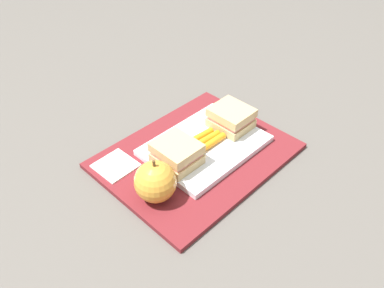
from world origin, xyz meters
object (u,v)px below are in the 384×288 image
Objects in this scene: apple at (155,182)px; paper_napkin at (116,166)px; sandwich_half_right at (177,153)px; sandwich_half_left at (231,118)px; food_tray at (205,145)px; carrot_sticks_bundle at (205,140)px.

apple reaches higher than paper_napkin.
sandwich_half_right is 0.12m from paper_napkin.
paper_napkin is at bearing -19.61° from sandwich_half_left.
sandwich_half_left is at bearing 180.00° from food_tray.
food_tray reaches higher than paper_napkin.
carrot_sticks_bundle is 1.13× the size of paper_napkin.
carrot_sticks_bundle is (-0.00, -0.00, 0.01)m from food_tray.
sandwich_half_left reaches higher than carrot_sticks_bundle.
paper_napkin is at bearing -88.31° from apple.
sandwich_half_right is at bearing -159.22° from apple.
food_tray is 0.08m from sandwich_half_right.
food_tray is at bearing -169.22° from apple.
food_tray is 2.70× the size of apple.
apple reaches higher than carrot_sticks_bundle.
food_tray is 2.90× the size of carrot_sticks_bundle.
sandwich_half_left is 1.01× the size of carrot_sticks_bundle.
sandwich_half_right reaches higher than food_tray.
food_tray is at bearing 24.32° from carrot_sticks_bundle.
food_tray is 0.01m from carrot_sticks_bundle.
sandwich_half_left reaches higher than paper_napkin.
sandwich_half_left is 0.08m from carrot_sticks_bundle.
paper_napkin is (0.16, -0.08, -0.02)m from carrot_sticks_bundle.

